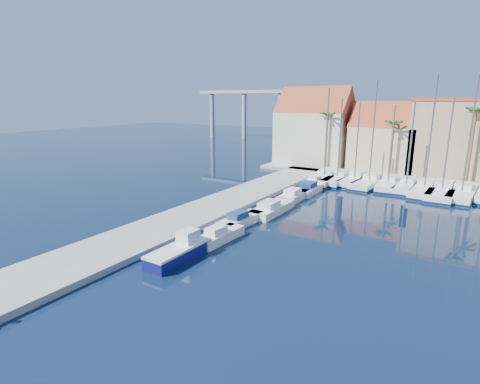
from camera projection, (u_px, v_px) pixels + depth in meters
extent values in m
plane|color=black|center=(189.00, 288.00, 23.94)|extent=(260.00, 260.00, 0.00)
cube|color=gray|center=(205.00, 211.00, 39.62)|extent=(6.00, 77.00, 0.50)
cube|color=gray|center=(437.00, 175.00, 58.20)|extent=(54.00, 16.00, 0.50)
cube|color=#0F105D|center=(179.00, 254.00, 28.10)|extent=(1.91, 5.71, 0.86)
cube|color=white|center=(179.00, 248.00, 27.98)|extent=(1.91, 5.71, 0.19)
cube|color=white|center=(188.00, 237.00, 28.79)|extent=(1.24, 1.52, 1.05)
cube|color=white|center=(220.00, 236.00, 31.86)|extent=(1.87, 5.19, 0.80)
cube|color=white|center=(216.00, 230.00, 31.28)|extent=(1.23, 1.84, 0.60)
cube|color=white|center=(241.00, 220.00, 36.04)|extent=(2.17, 5.72, 0.80)
cube|color=navy|center=(238.00, 215.00, 35.43)|extent=(1.38, 2.04, 0.60)
cube|color=white|center=(272.00, 209.00, 39.80)|extent=(2.25, 6.94, 0.80)
cube|color=white|center=(269.00, 204.00, 39.06)|extent=(1.56, 2.43, 0.60)
cube|color=white|center=(295.00, 196.00, 45.19)|extent=(2.02, 6.31, 0.80)
cube|color=white|center=(293.00, 191.00, 44.51)|extent=(1.41, 2.21, 0.60)
cube|color=white|center=(310.00, 189.00, 48.89)|extent=(2.43, 7.37, 0.80)
cube|color=navy|center=(308.00, 185.00, 48.11)|extent=(1.67, 2.59, 0.60)
cube|color=white|center=(316.00, 183.00, 52.46)|extent=(1.99, 5.17, 0.80)
cube|color=white|center=(315.00, 178.00, 51.90)|extent=(1.26, 1.85, 0.60)
cube|color=white|center=(333.00, 176.00, 56.92)|extent=(2.19, 5.77, 0.80)
cube|color=white|center=(332.00, 172.00, 56.31)|extent=(1.40, 2.06, 0.60)
cube|color=white|center=(325.00, 178.00, 55.23)|extent=(3.87, 11.70, 1.00)
cube|color=#0D1D43|center=(325.00, 180.00, 55.31)|extent=(3.94, 11.77, 0.28)
cube|color=white|center=(328.00, 171.00, 56.03)|extent=(2.36, 3.60, 0.60)
cylinder|color=slate|center=(327.00, 133.00, 53.14)|extent=(0.20, 0.20, 12.29)
cube|color=white|center=(338.00, 179.00, 54.54)|extent=(2.54, 9.71, 1.00)
cube|color=#0D1D43|center=(338.00, 181.00, 54.62)|extent=(2.60, 9.77, 0.28)
cube|color=white|center=(341.00, 172.00, 55.15)|extent=(1.77, 2.91, 0.60)
cylinder|color=slate|center=(340.00, 138.00, 52.72)|extent=(0.20, 0.20, 10.84)
cube|color=white|center=(356.00, 180.00, 53.66)|extent=(3.20, 9.42, 1.00)
cube|color=#0D1D43|center=(355.00, 182.00, 53.73)|extent=(3.27, 9.49, 0.28)
cube|color=white|center=(358.00, 174.00, 54.18)|extent=(1.92, 2.91, 0.60)
cylinder|color=slate|center=(357.00, 141.00, 51.94)|extent=(0.20, 0.20, 10.31)
cube|color=white|center=(370.00, 182.00, 52.32)|extent=(3.50, 10.31, 1.00)
cube|color=#0D1D43|center=(370.00, 184.00, 52.40)|extent=(3.56, 10.38, 0.28)
cube|color=white|center=(373.00, 175.00, 52.91)|extent=(2.10, 3.18, 0.60)
cylinder|color=slate|center=(373.00, 131.00, 50.23)|extent=(0.20, 0.20, 13.14)
cube|color=white|center=(388.00, 184.00, 50.98)|extent=(2.92, 9.05, 1.00)
cube|color=#0D1D43|center=(388.00, 187.00, 51.06)|extent=(2.99, 9.11, 0.28)
cube|color=white|center=(389.00, 177.00, 51.55)|extent=(1.80, 2.78, 0.60)
cylinder|color=slate|center=(392.00, 144.00, 49.26)|extent=(0.20, 0.20, 10.09)
cube|color=white|center=(407.00, 187.00, 49.60)|extent=(2.57, 8.53, 1.00)
cube|color=#0D1D43|center=(406.00, 189.00, 49.68)|extent=(2.64, 8.60, 0.28)
cube|color=white|center=(409.00, 180.00, 50.09)|extent=(1.65, 2.60, 0.60)
cylinder|color=slate|center=(411.00, 144.00, 47.90)|extent=(0.20, 0.20, 10.39)
cube|color=white|center=(425.00, 189.00, 48.09)|extent=(2.90, 10.10, 1.00)
cube|color=#0D1D43|center=(424.00, 192.00, 48.17)|extent=(2.96, 10.16, 0.28)
cube|color=white|center=(427.00, 182.00, 48.71)|extent=(1.91, 3.06, 0.60)
cylinder|color=slate|center=(431.00, 132.00, 45.93)|extent=(0.20, 0.20, 13.60)
cube|color=white|center=(442.00, 191.00, 47.16)|extent=(3.31, 11.45, 1.00)
cube|color=#0D1D43|center=(442.00, 194.00, 47.24)|extent=(3.37, 11.52, 0.28)
cube|color=white|center=(444.00, 183.00, 47.89)|extent=(2.18, 3.47, 0.60)
cylinder|color=slate|center=(448.00, 143.00, 45.23)|extent=(0.20, 0.20, 11.24)
cube|color=white|center=(462.00, 193.00, 46.08)|extent=(3.49, 10.61, 1.00)
cube|color=#0D1D43|center=(462.00, 196.00, 46.15)|extent=(3.56, 10.67, 0.28)
cube|color=white|center=(464.00, 185.00, 46.70)|extent=(2.13, 3.26, 0.60)
cylinder|color=slate|center=(470.00, 134.00, 43.93)|extent=(0.20, 0.20, 13.49)
cube|color=beige|center=(314.00, 138.00, 66.55)|extent=(12.00, 9.00, 9.00)
cube|color=maroon|center=(315.00, 113.00, 65.47)|extent=(12.30, 9.00, 9.00)
cube|color=beige|center=(384.00, 149.00, 60.60)|extent=(10.00, 8.00, 7.00)
cube|color=maroon|center=(386.00, 127.00, 59.76)|extent=(10.30, 8.00, 8.00)
cube|color=tan|center=(464.00, 139.00, 55.27)|extent=(14.00, 10.00, 11.00)
cube|color=maroon|center=(470.00, 99.00, 53.89)|extent=(14.20, 10.20, 0.50)
cylinder|color=brown|center=(326.00, 142.00, 60.37)|extent=(0.36, 0.36, 9.00)
sphere|color=#1E5D1A|center=(328.00, 115.00, 59.33)|extent=(2.60, 2.60, 2.60)
cylinder|color=brown|center=(391.00, 150.00, 55.34)|extent=(0.36, 0.36, 8.00)
sphere|color=#1E5D1A|center=(394.00, 123.00, 54.41)|extent=(2.60, 2.60, 2.60)
cylinder|color=brown|center=(471.00, 148.00, 49.94)|extent=(0.36, 0.36, 10.00)
sphere|color=#1E5D1A|center=(476.00, 110.00, 48.78)|extent=(2.60, 2.60, 2.60)
cube|color=#9E9E99|center=(268.00, 91.00, 107.60)|extent=(48.00, 2.20, 0.90)
cylinder|color=#9E9E99|center=(212.00, 115.00, 119.60)|extent=(1.40, 1.40, 14.00)
cylinder|color=#9E9E99|center=(244.00, 116.00, 113.41)|extent=(1.40, 1.40, 14.00)
cylinder|color=#9E9E99|center=(280.00, 117.00, 107.23)|extent=(1.40, 1.40, 14.00)
cylinder|color=#9E9E99|center=(320.00, 118.00, 101.04)|extent=(1.40, 1.40, 14.00)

